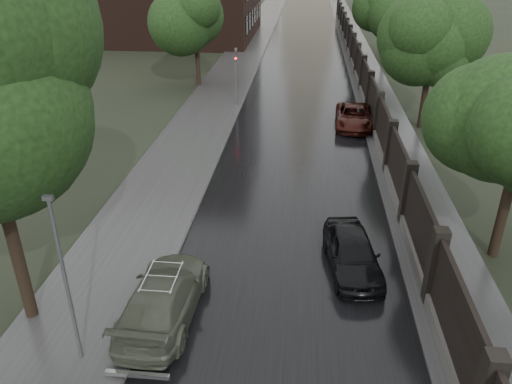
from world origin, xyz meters
name	(u,v)px	position (x,y,z in m)	size (l,w,h in m)	color
fence_right	(360,72)	(4.60, 32.01, 1.01)	(0.45, 75.72, 2.70)	#383533
tree_left_far	(195,17)	(-8.00, 30.00, 5.24)	(4.25, 4.25, 7.39)	black
tree_right_b	(433,45)	(7.50, 22.00, 4.95)	(4.08, 4.08, 7.01)	black
tree_right_c	(389,7)	(7.50, 40.00, 4.95)	(4.08, 4.08, 7.01)	black
lamp_post	(66,282)	(-5.40, 1.50, 2.67)	(0.25, 0.12, 5.11)	#59595E
traffic_light	(236,72)	(-4.30, 24.99, 2.40)	(0.16, 0.32, 4.00)	#59595E
volga_sedan	(164,297)	(-3.60, 3.53, 0.72)	(2.01, 4.95, 1.44)	#44493B
car_right_near	(352,252)	(2.25, 6.55, 0.70)	(1.65, 4.09, 1.39)	black
car_right_far	(354,117)	(3.40, 21.71, 0.65)	(2.15, 4.66, 1.30)	black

